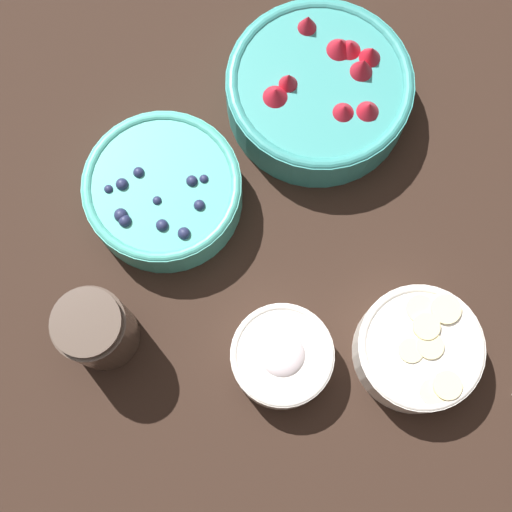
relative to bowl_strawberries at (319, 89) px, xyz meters
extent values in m
plane|color=black|center=(-0.15, 0.16, -0.04)|extent=(4.00, 4.00, 0.00)
cylinder|color=teal|center=(0.00, 0.00, -0.01)|extent=(0.23, 0.23, 0.06)
torus|color=teal|center=(0.00, 0.00, 0.02)|extent=(0.23, 0.23, 0.02)
cylinder|color=#B21928|center=(0.00, 0.00, 0.01)|extent=(0.18, 0.18, 0.02)
cone|color=#B21928|center=(0.00, -0.07, 0.03)|extent=(0.04, 0.04, 0.03)
cone|color=#B21928|center=(0.01, 0.06, 0.03)|extent=(0.05, 0.05, 0.02)
cone|color=#B21928|center=(0.07, -0.02, 0.03)|extent=(0.04, 0.04, 0.03)
cone|color=#B21928|center=(-0.01, -0.05, 0.03)|extent=(0.04, 0.04, 0.03)
cone|color=#B21928|center=(0.02, -0.05, 0.03)|extent=(0.04, 0.04, 0.02)
cone|color=#B21928|center=(-0.05, 0.00, 0.03)|extent=(0.03, 0.03, 0.02)
cone|color=#B21928|center=(0.03, -0.04, 0.03)|extent=(0.04, 0.04, 0.03)
cone|color=#B21928|center=(0.01, 0.04, 0.03)|extent=(0.04, 0.04, 0.03)
cone|color=#B21928|center=(-0.06, -0.03, 0.03)|extent=(0.03, 0.03, 0.02)
cylinder|color=#47AD9E|center=(-0.03, 0.22, -0.01)|extent=(0.18, 0.18, 0.05)
torus|color=#47AD9E|center=(-0.03, 0.22, 0.01)|extent=(0.18, 0.18, 0.01)
cylinder|color=#23284C|center=(-0.03, 0.22, 0.00)|extent=(0.15, 0.15, 0.02)
sphere|color=#23284C|center=(-0.07, 0.20, 0.02)|extent=(0.01, 0.01, 0.01)
sphere|color=#23284C|center=(-0.04, 0.24, 0.02)|extent=(0.01, 0.01, 0.01)
sphere|color=#23284C|center=(-0.05, 0.28, 0.02)|extent=(0.01, 0.01, 0.01)
sphere|color=#23284C|center=(0.00, 0.28, 0.02)|extent=(0.01, 0.01, 0.01)
sphere|color=#23284C|center=(-0.01, 0.26, 0.02)|extent=(0.01, 0.01, 0.01)
sphere|color=#23284C|center=(-0.04, 0.19, 0.02)|extent=(0.01, 0.01, 0.01)
sphere|color=#23284C|center=(0.00, 0.24, 0.02)|extent=(0.01, 0.01, 0.01)
sphere|color=#23284C|center=(-0.07, 0.24, 0.02)|extent=(0.01, 0.01, 0.01)
sphere|color=#23284C|center=(-0.04, 0.18, 0.02)|extent=(0.01, 0.01, 0.01)
sphere|color=#23284C|center=(-0.04, 0.28, 0.02)|extent=(0.02, 0.02, 0.02)
sphere|color=#23284C|center=(-0.09, 0.23, 0.02)|extent=(0.01, 0.01, 0.01)
cylinder|color=white|center=(-0.33, 0.05, -0.01)|extent=(0.14, 0.14, 0.05)
torus|color=white|center=(-0.33, 0.05, 0.01)|extent=(0.14, 0.14, 0.01)
cylinder|color=beige|center=(-0.33, 0.05, 0.00)|extent=(0.11, 0.11, 0.02)
cylinder|color=beige|center=(-0.30, 0.01, 0.02)|extent=(0.03, 0.03, 0.01)
cylinder|color=beige|center=(-0.29, 0.04, 0.01)|extent=(0.03, 0.03, 0.00)
cylinder|color=beige|center=(-0.37, 0.05, 0.02)|extent=(0.03, 0.03, 0.01)
cylinder|color=beige|center=(-0.32, 0.07, 0.01)|extent=(0.03, 0.03, 0.00)
cylinder|color=beige|center=(-0.37, 0.07, 0.01)|extent=(0.03, 0.03, 0.00)
cylinder|color=beige|center=(-0.33, 0.05, 0.01)|extent=(0.03, 0.03, 0.01)
cylinder|color=beige|center=(-0.31, 0.04, 0.02)|extent=(0.03, 0.03, 0.01)
cylinder|color=white|center=(-0.26, 0.19, -0.01)|extent=(0.11, 0.11, 0.05)
torus|color=white|center=(-0.26, 0.19, 0.01)|extent=(0.11, 0.11, 0.01)
cylinder|color=silver|center=(-0.26, 0.19, 0.00)|extent=(0.09, 0.09, 0.01)
ellipsoid|color=silver|center=(-0.26, 0.19, 0.01)|extent=(0.05, 0.05, 0.02)
cylinder|color=#4C3D33|center=(-0.14, 0.36, 0.01)|extent=(0.08, 0.08, 0.09)
cylinder|color=#3D2316|center=(-0.14, 0.36, 0.00)|extent=(0.07, 0.07, 0.07)
cylinder|color=#4C3D33|center=(-0.14, 0.36, 0.06)|extent=(0.07, 0.07, 0.01)
camera|label=1|loc=(-0.33, 0.26, 0.78)|focal=50.00mm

